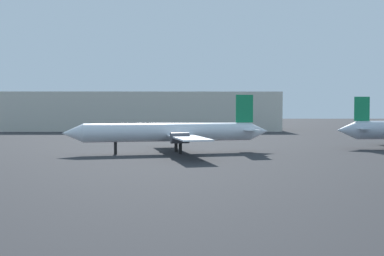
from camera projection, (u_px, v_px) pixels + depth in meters
airplane_distant at (172, 132)px, 65.07m from camera, size 29.58×25.92×8.39m
terminal_building at (131, 111)px, 140.91m from camera, size 87.95×27.84×11.22m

